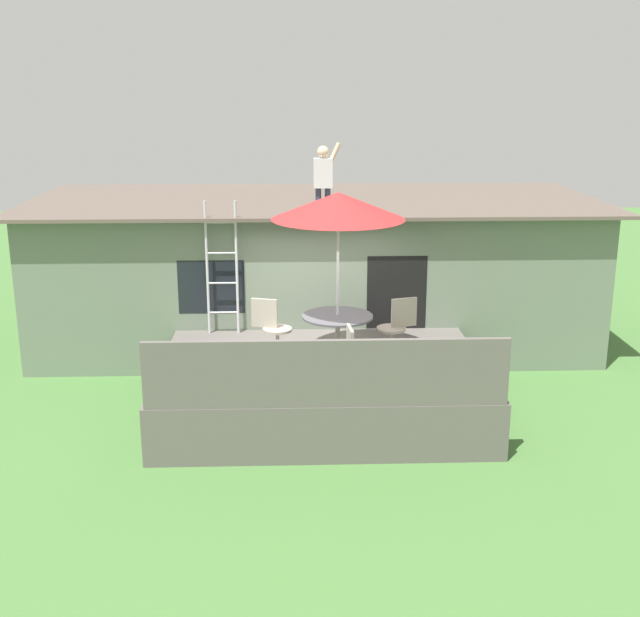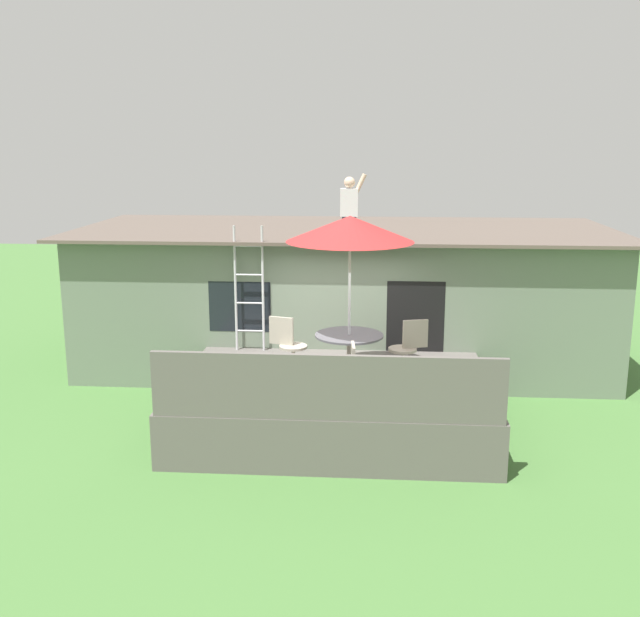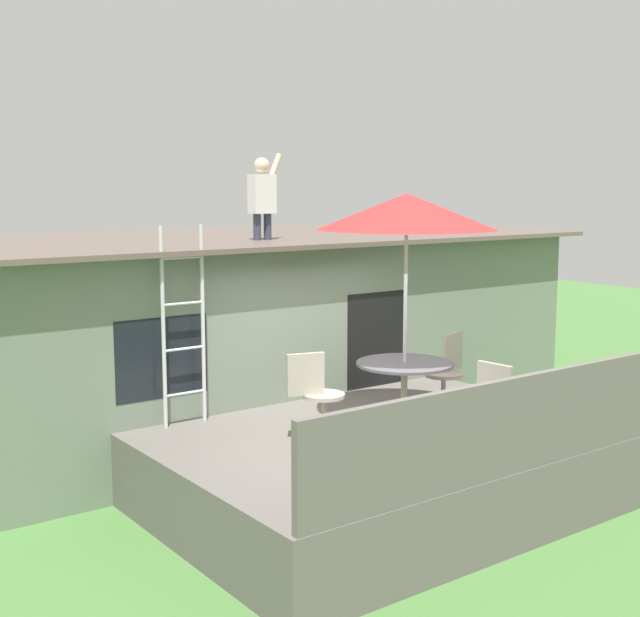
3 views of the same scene
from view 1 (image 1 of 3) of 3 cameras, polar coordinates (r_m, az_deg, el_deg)
The scene contains 11 objects.
ground_plane at distance 12.43m, azimuth 0.10°, elevation -7.18°, with size 40.00×40.00×0.00m, color #477538.
house at distance 15.44m, azimuth -0.40°, elevation 2.75°, with size 10.50×4.50×2.73m.
deck at distance 12.28m, azimuth 0.10°, elevation -5.46°, with size 4.77×3.64×0.80m, color #605B56.
deck_railing at distance 10.33m, azimuth 0.47°, elevation -4.61°, with size 4.67×0.08×0.90m, color #605B56.
patio_table at distance 11.84m, azimuth 1.24°, elevation -1.23°, with size 1.04×1.04×0.74m.
patio_umbrella at distance 11.45m, azimuth 1.29°, elevation 7.23°, with size 1.90×1.90×2.54m.
step_ladder at distance 13.29m, azimuth -6.91°, elevation 2.84°, with size 0.52×0.04×2.20m.
person_figure at distance 14.03m, azimuth 0.26°, elevation 9.58°, with size 0.47×0.20×1.11m.
patio_chair_left at distance 12.13m, azimuth -3.34°, elevation -1.47°, with size 0.61×0.44×0.92m.
patio_chair_right at distance 12.20m, azimuth 5.34°, elevation -1.42°, with size 0.61×0.44×0.92m.
patio_chair_near at distance 10.89m, azimuth 2.01°, elevation -3.49°, with size 0.44×0.62×0.92m.
Camera 1 is at (-0.43, -11.44, 4.84)m, focal length 45.49 mm.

